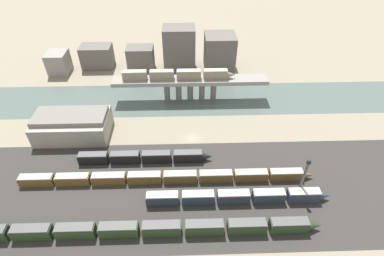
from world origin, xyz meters
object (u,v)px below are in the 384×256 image
(train_on_bridge, at_px, (178,75))
(signal_tower, at_px, (303,178))
(train_yard_mid, at_px, (237,197))
(train_yard_near, at_px, (145,229))
(warehouse_building, at_px, (73,125))
(train_yard_outer, at_px, (144,157))
(train_yard_far, at_px, (167,177))

(train_on_bridge, bearing_deg, signal_tower, -55.46)
(train_yard_mid, bearing_deg, train_on_bridge, 107.55)
(signal_tower, bearing_deg, train_yard_near, -165.23)
(signal_tower, bearing_deg, train_yard_mid, -173.92)
(warehouse_building, xyz_separation_m, signal_tower, (74.94, -30.43, 2.96))
(warehouse_building, height_order, signal_tower, signal_tower)
(train_yard_outer, bearing_deg, train_on_bridge, 72.98)
(train_on_bridge, xyz_separation_m, train_yard_outer, (-11.41, -37.25, -10.22))
(train_yard_far, relative_size, train_yard_outer, 2.06)
(warehouse_building, bearing_deg, train_yard_outer, -28.90)
(train_yard_mid, height_order, signal_tower, signal_tower)
(train_yard_near, height_order, warehouse_building, warehouse_building)
(warehouse_building, bearing_deg, signal_tower, -22.10)
(train_on_bridge, height_order, train_yard_mid, train_on_bridge)
(warehouse_building, bearing_deg, train_yard_mid, -30.08)
(train_yard_mid, bearing_deg, train_yard_far, 158.09)
(train_on_bridge, height_order, train_yard_outer, train_on_bridge)
(train_yard_outer, xyz_separation_m, warehouse_building, (-27.33, 15.09, 2.48))
(train_on_bridge, relative_size, signal_tower, 3.24)
(train_on_bridge, distance_m, train_yard_outer, 40.28)
(train_on_bridge, bearing_deg, warehouse_building, -150.23)
(signal_tower, bearing_deg, warehouse_building, 157.90)
(train_yard_mid, relative_size, signal_tower, 3.76)
(train_yard_mid, distance_m, train_yard_outer, 33.53)
(train_yard_mid, relative_size, warehouse_building, 2.07)
(train_yard_mid, xyz_separation_m, train_yard_far, (-20.86, 8.39, -0.25))
(train_yard_far, bearing_deg, signal_tower, -9.10)
(train_yard_outer, relative_size, signal_tower, 3.11)
(warehouse_building, bearing_deg, train_yard_near, -54.57)
(train_yard_near, bearing_deg, train_yard_far, 74.36)
(train_yard_mid, xyz_separation_m, train_yard_outer, (-28.68, 17.36, -0.08))
(train_yard_mid, distance_m, train_yard_far, 22.48)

